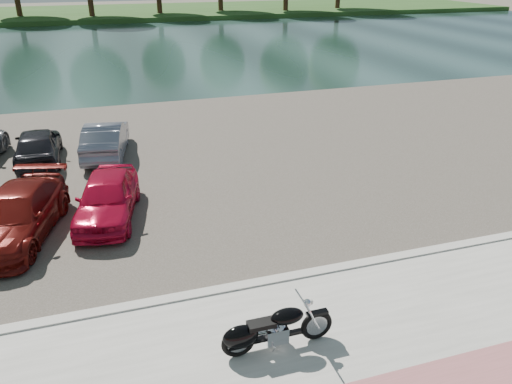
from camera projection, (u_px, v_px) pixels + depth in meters
ground at (303, 337)px, 10.43m from camera, size 200.00×200.00×0.00m
promenade at (323, 369)px, 9.54m from camera, size 60.00×6.00×0.10m
kerb at (271, 281)px, 12.12m from camera, size 60.00×0.30×0.14m
parking_lot at (197, 157)px, 19.93m from camera, size 60.00×18.00×0.04m
river at (133, 48)px, 45.00m from camera, size 120.00×40.00×0.00m
far_bank at (113, 13)px, 72.54m from camera, size 120.00×24.00×0.60m
motorcycle at (268, 331)px, 9.78m from camera, size 2.33×0.75×1.05m
car_3 at (17, 215)px, 13.90m from camera, size 3.03×4.99×1.35m
car_4 at (107, 197)px, 14.93m from camera, size 2.37×4.24×1.36m
car_8 at (38, 145)px, 19.12m from camera, size 1.65×4.02×1.37m
car_9 at (106, 139)px, 19.82m from camera, size 2.08×4.32×1.36m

